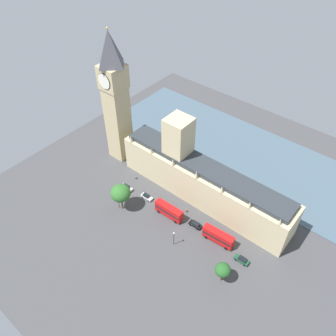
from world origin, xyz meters
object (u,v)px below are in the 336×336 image
at_px(double_decker_bus_under_trees, 218,236).
at_px(street_lamp_slot_11, 118,198).
at_px(pedestrian_corner, 186,211).
at_px(street_lamp_slot_10, 174,236).
at_px(car_white_far_end, 147,197).
at_px(car_dark_green_by_river_gate, 242,260).
at_px(pedestrian_trailing, 136,178).
at_px(plane_tree_opposite_hall, 121,193).
at_px(car_black_kerbside, 195,224).
at_px(double_decker_bus_midblock, 169,211).
at_px(plane_tree_near_tower, 223,270).
at_px(car_silver_leading, 127,188).
at_px(parliament_building, 200,178).
at_px(clock_tower, 115,97).

relative_size(double_decker_bus_under_trees, street_lamp_slot_11, 1.52).
relative_size(pedestrian_corner, street_lamp_slot_10, 0.27).
relative_size(car_white_far_end, car_dark_green_by_river_gate, 0.97).
bearing_deg(pedestrian_trailing, street_lamp_slot_11, -0.34).
bearing_deg(plane_tree_opposite_hall, pedestrian_corner, 125.15).
height_order(car_white_far_end, car_black_kerbside, same).
bearing_deg(pedestrian_trailing, double_decker_bus_midblock, 53.71).
bearing_deg(street_lamp_slot_11, plane_tree_near_tower, 89.38).
bearing_deg(plane_tree_near_tower, pedestrian_corner, -120.58).
height_order(car_silver_leading, car_dark_green_by_river_gate, same).
relative_size(parliament_building, plane_tree_opposite_hall, 6.14).
bearing_deg(pedestrian_trailing, car_white_far_end, 43.47).
relative_size(car_black_kerbside, plane_tree_near_tower, 0.61).
distance_m(double_decker_bus_under_trees, car_dark_green_by_river_gate, 10.09).
distance_m(double_decker_bus_midblock, car_dark_green_by_river_gate, 28.77).
height_order(parliament_building, pedestrian_corner, parliament_building).
distance_m(car_dark_green_by_river_gate, pedestrian_trailing, 50.26).
height_order(double_decker_bus_under_trees, pedestrian_corner, double_decker_bus_under_trees).
xyz_separation_m(car_black_kerbside, pedestrian_trailing, (-3.55, -30.99, -0.22)).
distance_m(plane_tree_opposite_hall, street_lamp_slot_10, 23.69).
height_order(parliament_building, pedestrian_trailing, parliament_building).
relative_size(car_black_kerbside, double_decker_bus_under_trees, 0.43).
xyz_separation_m(plane_tree_opposite_hall, plane_tree_near_tower, (1.03, 41.99, -2.34)).
relative_size(double_decker_bus_midblock, street_lamp_slot_10, 1.71).
bearing_deg(pedestrian_corner, car_white_far_end, -18.05).
relative_size(car_white_far_end, pedestrian_corner, 2.69).
relative_size(car_dark_green_by_river_gate, street_lamp_slot_10, 0.75).
distance_m(car_silver_leading, car_black_kerbside, 30.02).
bearing_deg(parliament_building, pedestrian_corner, 8.26).
xyz_separation_m(car_white_far_end, plane_tree_near_tower, (9.89, 38.54, 4.55)).
distance_m(double_decker_bus_midblock, street_lamp_slot_11, 18.09).
bearing_deg(plane_tree_near_tower, pedestrian_trailing, -106.74).
distance_m(clock_tower, double_decker_bus_midblock, 45.36).
bearing_deg(car_dark_green_by_river_gate, car_black_kerbside, 84.20).
xyz_separation_m(car_dark_green_by_river_gate, street_lamp_slot_11, (8.77, -44.59, 3.94)).
relative_size(car_white_far_end, car_black_kerbside, 0.99).
bearing_deg(pedestrian_corner, double_decker_bus_midblock, 21.45).
bearing_deg(plane_tree_near_tower, double_decker_bus_under_trees, -142.06).
bearing_deg(car_silver_leading, street_lamp_slot_10, 72.51).
bearing_deg(plane_tree_near_tower, parliament_building, -133.12).
bearing_deg(clock_tower, street_lamp_slot_10, 64.86).
bearing_deg(car_silver_leading, car_black_kerbside, 92.35).
height_order(car_black_kerbside, pedestrian_corner, car_black_kerbside).
height_order(car_black_kerbside, car_dark_green_by_river_gate, same).
bearing_deg(pedestrian_corner, car_dark_green_by_river_gate, 136.02).
relative_size(parliament_building, street_lamp_slot_10, 10.70).
bearing_deg(car_white_far_end, plane_tree_opposite_hall, -22.36).
bearing_deg(street_lamp_slot_11, pedestrian_corner, 124.73).
distance_m(car_white_far_end, street_lamp_slot_11, 11.18).
relative_size(clock_tower, pedestrian_trailing, 35.00).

